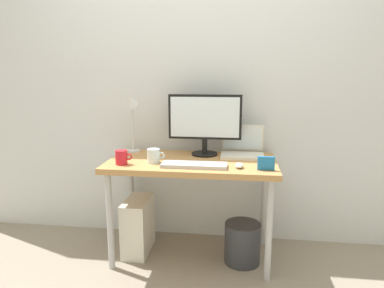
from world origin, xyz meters
TOP-DOWN VIEW (x-y plane):
  - ground_plane at (0.00, 0.00)m, footprint 6.00×6.00m
  - back_wall at (0.00, 0.37)m, footprint 4.40×0.04m
  - desk at (0.00, 0.00)m, footprint 1.20×0.63m
  - monitor at (0.07, 0.18)m, footprint 0.55×0.20m
  - laptop at (0.36, 0.20)m, footprint 0.32×0.26m
  - desk_lamp at (-0.50, 0.18)m, footprint 0.11×0.16m
  - keyboard at (0.04, -0.17)m, footprint 0.44×0.14m
  - mouse at (0.34, -0.16)m, footprint 0.06×0.09m
  - coffee_mug at (-0.46, -0.18)m, footprint 0.12×0.08m
  - glass_cup at (-0.26, -0.10)m, footprint 0.12×0.09m
  - photo_frame at (0.51, -0.20)m, footprint 0.11×0.03m
  - computer_tower at (-0.42, 0.01)m, footprint 0.18×0.36m
  - wastebasket at (0.38, -0.05)m, footprint 0.26×0.26m

SIDE VIEW (x-z plane):
  - ground_plane at x=0.00m, z-range 0.00..0.00m
  - wastebasket at x=0.38m, z-range 0.00..0.30m
  - computer_tower at x=-0.42m, z-range 0.00..0.42m
  - desk at x=0.00m, z-range 0.30..1.04m
  - keyboard at x=0.04m, z-range 0.75..0.77m
  - mouse at x=0.34m, z-range 0.75..0.78m
  - photo_frame at x=0.51m, z-range 0.75..0.84m
  - glass_cup at x=-0.26m, z-range 0.75..0.84m
  - coffee_mug at x=-0.46m, z-range 0.75..0.84m
  - laptop at x=0.36m, z-range 0.69..0.92m
  - monitor at x=0.07m, z-range 0.78..1.24m
  - desk_lamp at x=-0.50m, z-range 0.85..1.32m
  - back_wall at x=0.00m, z-range 0.00..2.60m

